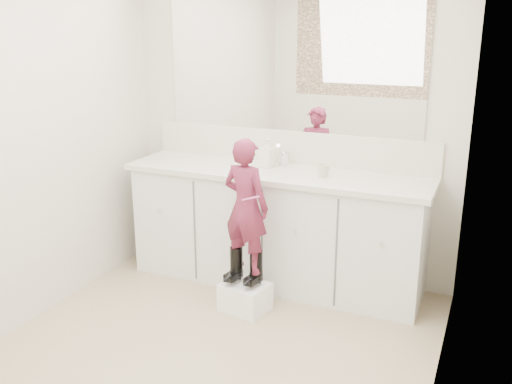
% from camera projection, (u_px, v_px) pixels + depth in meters
% --- Properties ---
extents(floor, '(3.00, 3.00, 0.00)m').
position_uv_depth(floor, '(200.00, 363.00, 3.38)').
color(floor, '#8F765E').
rests_on(floor, ground).
extents(wall_back, '(2.60, 0.00, 2.60)m').
position_uv_depth(wall_back, '(290.00, 123.00, 4.35)').
color(wall_back, beige).
rests_on(wall_back, floor).
extents(wall_left, '(0.00, 3.00, 3.00)m').
position_uv_depth(wall_left, '(10.00, 147.00, 3.53)').
color(wall_left, beige).
rests_on(wall_left, floor).
extents(wall_right, '(0.00, 3.00, 3.00)m').
position_uv_depth(wall_right, '(448.00, 195.00, 2.54)').
color(wall_right, beige).
rests_on(wall_right, floor).
extents(vanity_cabinet, '(2.20, 0.55, 0.85)m').
position_uv_depth(vanity_cabinet, '(276.00, 229.00, 4.33)').
color(vanity_cabinet, silver).
rests_on(vanity_cabinet, floor).
extents(countertop, '(2.28, 0.58, 0.04)m').
position_uv_depth(countertop, '(276.00, 173.00, 4.19)').
color(countertop, beige).
rests_on(countertop, vanity_cabinet).
extents(backsplash, '(2.28, 0.03, 0.25)m').
position_uv_depth(backsplash, '(289.00, 147.00, 4.39)').
color(backsplash, beige).
rests_on(backsplash, countertop).
extents(mirror, '(2.00, 0.02, 1.00)m').
position_uv_depth(mirror, '(291.00, 64.00, 4.22)').
color(mirror, white).
rests_on(mirror, wall_back).
extents(faucet, '(0.08, 0.08, 0.10)m').
position_uv_depth(faucet, '(284.00, 159.00, 4.32)').
color(faucet, silver).
rests_on(faucet, countertop).
extents(cup, '(0.11, 0.11, 0.09)m').
position_uv_depth(cup, '(323.00, 171.00, 4.02)').
color(cup, beige).
rests_on(cup, countertop).
extents(soap_bottle, '(0.12, 0.12, 0.21)m').
position_uv_depth(soap_bottle, '(267.00, 153.00, 4.27)').
color(soap_bottle, white).
rests_on(soap_bottle, countertop).
extents(step_stool, '(0.35, 0.31, 0.20)m').
position_uv_depth(step_stool, '(245.00, 297.00, 3.98)').
color(step_stool, white).
rests_on(step_stool, floor).
extents(boot_left, '(0.12, 0.18, 0.26)m').
position_uv_depth(boot_left, '(236.00, 264.00, 3.96)').
color(boot_left, black).
rests_on(boot_left, step_stool).
extents(boot_right, '(0.12, 0.18, 0.26)m').
position_uv_depth(boot_right, '(256.00, 268.00, 3.91)').
color(boot_right, black).
rests_on(boot_right, step_stool).
extents(toddler, '(0.37, 0.28, 0.93)m').
position_uv_depth(toddler, '(246.00, 206.00, 3.81)').
color(toddler, '#A93460').
rests_on(toddler, step_stool).
extents(toothbrush, '(0.14, 0.04, 0.06)m').
position_uv_depth(toothbrush, '(251.00, 198.00, 3.69)').
color(toothbrush, '#E659AB').
rests_on(toothbrush, toddler).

